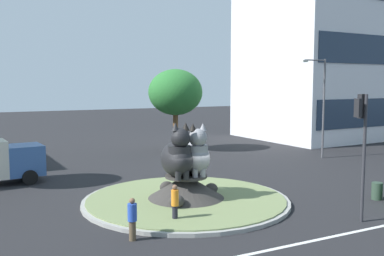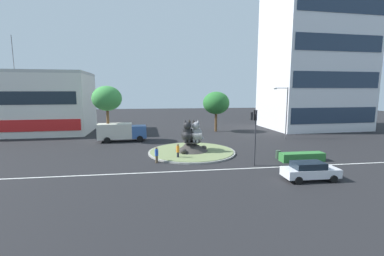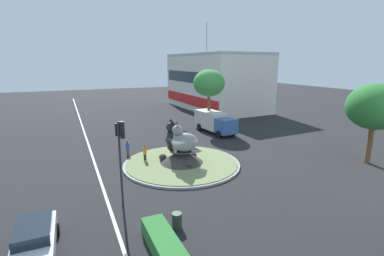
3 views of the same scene
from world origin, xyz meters
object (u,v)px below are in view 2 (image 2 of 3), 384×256
traffic_light_mast (255,125)px  pedestrian_orange_shirt (178,151)px  shophouse_block (23,103)px  broadleaf_tree_behind_island (216,103)px  litter_bin (278,154)px  cat_statue_grey (196,133)px  second_tree_near_tower (107,99)px  sedan_on_far_lane (310,171)px  delivery_box_truck (121,131)px  pedestrian_blue_shirt (157,155)px  cat_statue_black (187,133)px  office_tower (315,49)px  streetlight_arm (285,110)px

traffic_light_mast → pedestrian_orange_shirt: traffic_light_mast is taller
shophouse_block → broadleaf_tree_behind_island: 34.06m
traffic_light_mast → litter_bin: (3.76, 2.21, -3.63)m
cat_statue_grey → second_tree_near_tower: 15.19m
sedan_on_far_lane → cat_statue_grey: bearing=126.6°
second_tree_near_tower → sedan_on_far_lane: 28.48m
shophouse_block → sedan_on_far_lane: bearing=-41.8°
second_tree_near_tower → delivery_box_truck: 5.21m
traffic_light_mast → delivery_box_truck: bearing=46.9°
pedestrian_blue_shirt → delivery_box_truck: 13.57m
cat_statue_black → traffic_light_mast: bearing=52.0°
cat_statue_black → pedestrian_blue_shirt: (-3.72, -3.80, -1.54)m
office_tower → litter_bin: size_ratio=34.73×
cat_statue_grey → litter_bin: size_ratio=2.98×
broadleaf_tree_behind_island → streetlight_arm: bearing=-45.2°
shophouse_block → broadleaf_tree_behind_island: bearing=-6.7°
sedan_on_far_lane → traffic_light_mast: bearing=123.5°
shophouse_block → delivery_box_truck: shophouse_block is taller
office_tower → pedestrian_orange_shirt: (-28.86, -20.71, -14.70)m
second_tree_near_tower → pedestrian_orange_shirt: size_ratio=4.75×
cat_statue_black → shophouse_block: 32.73m
shophouse_block → streetlight_arm: shophouse_block is taller
sedan_on_far_lane → litter_bin: bearing=85.4°
litter_bin → broadleaf_tree_behind_island: bearing=96.9°
pedestrian_blue_shirt → delivery_box_truck: (-5.10, 12.56, 0.60)m
delivery_box_truck → traffic_light_mast: bearing=-50.2°
delivery_box_truck → cat_statue_grey: bearing=-46.1°
streetlight_arm → office_tower: bearing=-132.6°
shophouse_block → delivery_box_truck: (17.83, -10.00, -3.89)m
traffic_light_mast → litter_bin: traffic_light_mast is taller
pedestrian_blue_shirt → delivery_box_truck: size_ratio=0.23×
cat_statue_grey → delivery_box_truck: (-9.91, 8.62, -0.91)m
cat_statue_black → cat_statue_grey: 1.10m
cat_statue_grey → sedan_on_far_lane: size_ratio=0.58×
streetlight_arm → pedestrian_orange_shirt: bearing=32.9°
broadleaf_tree_behind_island → streetlight_arm: 12.53m
pedestrian_orange_shirt → shophouse_block: bearing=-140.5°
cat_statue_grey → second_tree_near_tower: second_tree_near_tower is taller
sedan_on_far_lane → delivery_box_truck: (-17.85, 19.68, 0.66)m
litter_bin → delivery_box_truck: bearing=145.7°
office_tower → second_tree_near_tower: bearing=-169.0°
shophouse_block → litter_bin: bearing=-33.9°
shophouse_block → pedestrian_orange_shirt: 33.44m
office_tower → streetlight_arm: (-11.35, -10.89, -11.02)m
cat_statue_grey → shophouse_block: bearing=-109.6°
streetlight_arm → sedan_on_far_lane: 19.75m
cat_statue_black → litter_bin: 10.64m
streetlight_arm → litter_bin: 13.40m
cat_statue_black → traffic_light_mast: 8.68m
shophouse_block → pedestrian_orange_shirt: shophouse_block is taller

